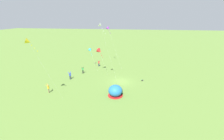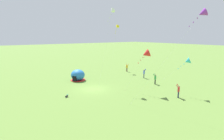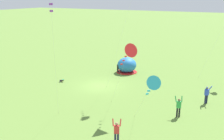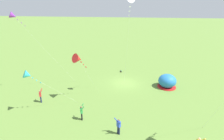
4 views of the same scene
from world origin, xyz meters
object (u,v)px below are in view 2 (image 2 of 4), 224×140
at_px(person_arms_raised, 127,67).
at_px(kite_red, 146,54).
at_px(person_watching_sky, 178,91).
at_px(person_near_tent, 155,79).
at_px(popup_tent, 78,75).
at_px(kite_purple, 202,13).
at_px(kite_cyan, 187,61).
at_px(person_flying_kite, 144,73).
at_px(kite_white, 112,11).
at_px(toddler_crawling, 67,96).
at_px(kite_yellow, 117,27).

distance_m(person_arms_raised, kite_red, 15.49).
distance_m(person_watching_sky, person_near_tent, 7.04).
bearing_deg(popup_tent, kite_purple, 13.42).
distance_m(kite_purple, kite_cyan, 8.47).
relative_size(person_watching_sky, kite_purple, 0.17).
bearing_deg(person_flying_kite, person_watching_sky, -22.29).
bearing_deg(kite_white, kite_purple, 3.90).
bearing_deg(person_flying_kite, person_arms_raised, 168.40).
height_order(toddler_crawling, kite_white, kite_white).
height_order(toddler_crawling, person_arms_raised, person_arms_raised).
height_order(person_flying_kite, kite_cyan, kite_cyan).
relative_size(kite_yellow, kite_red, 1.70).
relative_size(person_near_tent, kite_purple, 0.17).
xyz_separation_m(person_watching_sky, kite_white, (-11.12, -3.31, 11.43)).
distance_m(person_flying_kite, person_watching_sky, 11.65).
bearing_deg(person_arms_raised, kite_white, -54.13).
height_order(person_watching_sky, person_near_tent, same).
xyz_separation_m(person_near_tent, kite_white, (-4.64, -6.07, 11.43)).
distance_m(person_arms_raised, person_watching_sky, 18.68).
distance_m(popup_tent, person_watching_sky, 18.41).
xyz_separation_m(kite_purple, kite_red, (-8.42, 0.84, -4.99)).
distance_m(popup_tent, kite_white, 13.41).
distance_m(person_near_tent, kite_white, 13.75).
relative_size(popup_tent, person_arms_raised, 1.49).
relative_size(person_flying_kite, kite_purple, 0.17).
bearing_deg(toddler_crawling, kite_purple, 38.52).
distance_m(kite_red, kite_cyan, 5.96).
bearing_deg(person_near_tent, person_arms_raised, 164.67).
bearing_deg(kite_white, kite_red, 16.53).
bearing_deg(person_near_tent, popup_tent, -136.47).
relative_size(person_arms_raised, kite_purple, 0.17).
height_order(popup_tent, person_flying_kite, popup_tent).
bearing_deg(kite_white, toddler_crawling, -78.51).
bearing_deg(person_flying_kite, person_near_tent, -21.08).
bearing_deg(person_near_tent, person_watching_sky, -23.08).
relative_size(kite_yellow, kite_white, 0.85).
bearing_deg(kite_red, popup_tent, -154.56).
bearing_deg(toddler_crawling, kite_red, 68.53).
xyz_separation_m(popup_tent, kite_yellow, (-4.36, 12.74, 9.52)).
xyz_separation_m(kite_purple, kite_yellow, (-24.80, 7.87, -0.22)).
bearing_deg(kite_red, kite_purple, -5.68).
bearing_deg(toddler_crawling, kite_white, 101.49).
distance_m(person_flying_kite, kite_cyan, 11.22).
distance_m(person_arms_raised, kite_cyan, 18.06).
bearing_deg(person_near_tent, kite_white, -127.42).
bearing_deg(kite_purple, kite_red, 174.32).
bearing_deg(person_near_tent, kite_purple, -26.99).
xyz_separation_m(kite_yellow, kite_cyan, (20.86, -3.21, -5.65)).
bearing_deg(person_near_tent, kite_cyan, -3.89).
bearing_deg(person_watching_sky, person_near_tent, 156.92).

